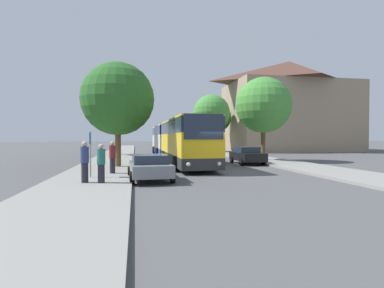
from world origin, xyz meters
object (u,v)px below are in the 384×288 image
bus_middle (166,140)px  pedestrian_waiting_near (85,162)px  bus_stop_sign (90,149)px  bus_front (186,141)px  tree_right_mid (263,105)px  pedestrian_walking_back (112,157)px  tree_left_far (118,99)px  tree_right_near (217,118)px  parked_car_left_curb (150,166)px  parked_car_right_far (203,149)px  pedestrian_waiting_far (101,163)px  parked_car_right_near (247,155)px  tree_left_near (119,106)px  tree_right_far (212,113)px

bus_middle → pedestrian_waiting_near: 22.77m
bus_middle → bus_stop_sign: (-5.96, -20.05, -0.30)m
bus_front → tree_right_mid: (7.65, 3.07, 3.20)m
pedestrian_waiting_near → pedestrian_walking_back: size_ratio=1.03×
tree_left_far → pedestrian_walking_back: bearing=-91.3°
bus_front → tree_right_near: tree_right_near is taller
parked_car_left_curb → parked_car_right_far: size_ratio=0.97×
parked_car_left_curb → tree_left_far: bearing=103.6°
bus_stop_sign → tree_right_near: bearing=62.8°
parked_car_left_curb → parked_car_right_far: (7.84, 22.09, 0.00)m
bus_front → pedestrian_waiting_near: 10.32m
pedestrian_waiting_far → parked_car_right_near: bearing=-178.6°
pedestrian_waiting_far → tree_right_near: bearing=-154.6°
parked_car_left_curb → pedestrian_waiting_near: 3.21m
tree_left_near → tree_right_mid: bearing=-39.4°
tree_left_near → pedestrian_waiting_near: bearing=-90.9°
parked_car_right_near → tree_left_far: tree_left_far is taller
tree_left_far → tree_right_mid: (12.61, 3.92, 0.23)m
bus_front → pedestrian_waiting_near: size_ratio=6.42×
bus_middle → tree_right_near: (8.68, 8.43, 3.33)m
parked_car_right_near → tree_left_far: size_ratio=0.58×
parked_car_left_curb → tree_left_near: (-2.58, 21.15, 5.15)m
parked_car_right_far → tree_right_mid: tree_right_mid is taller
parked_car_left_curb → parked_car_right_near: (8.26, 7.88, 0.04)m
bus_front → bus_middle: 13.61m
parked_car_right_far → pedestrian_waiting_near: pedestrian_waiting_near is taller
tree_left_far → pedestrian_waiting_near: bearing=-98.0°
bus_middle → tree_left_near: size_ratio=1.29×
pedestrian_walking_back → tree_left_far: bearing=-94.4°
tree_right_mid → parked_car_left_curb: bearing=-136.4°
parked_car_left_curb → pedestrian_walking_back: bearing=129.0°
parked_car_left_curb → tree_right_mid: 15.43m
pedestrian_waiting_near → pedestrian_waiting_far: bearing=157.3°
tree_right_near → parked_car_right_far: bearing=-118.4°
bus_middle → bus_stop_sign: bus_middle is taller
parked_car_right_far → parked_car_left_curb: bearing=71.9°
pedestrian_waiting_far → tree_right_far: (12.22, 27.51, 4.63)m
parked_car_right_far → tree_right_near: 9.24m
pedestrian_walking_back → bus_middle: bearing=-108.1°
tree_right_far → tree_left_far: bearing=-121.0°
bus_middle → pedestrian_waiting_far: 22.79m
bus_middle → pedestrian_walking_back: size_ratio=6.29×
parked_car_right_near → tree_right_far: (1.74, 18.21, 4.92)m
pedestrian_waiting_near → tree_right_mid: 18.25m
bus_middle → tree_right_near: tree_right_near is taller
parked_car_right_near → bus_stop_sign: bearing=34.3°
tree_right_near → tree_right_far: size_ratio=0.90×
parked_car_left_curb → bus_middle: bearing=78.6°
bus_middle → tree_left_near: bearing=175.5°
bus_middle → pedestrian_waiting_near: bus_middle is taller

